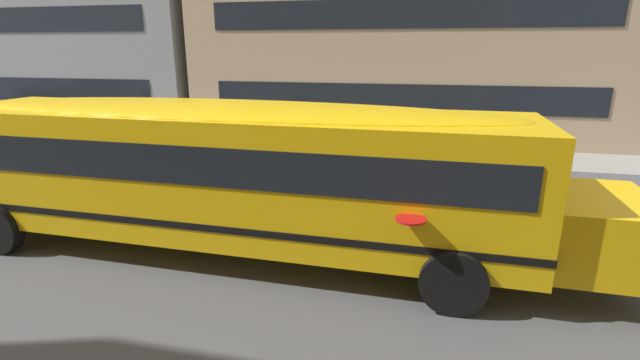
# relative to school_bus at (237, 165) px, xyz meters

# --- Properties ---
(ground_plane) EXTENTS (400.00, 400.00, 0.00)m
(ground_plane) POSITION_rel_school_bus_xyz_m (-1.10, 1.40, -1.73)
(ground_plane) COLOR #4C4C4F
(sidewalk_far) EXTENTS (120.00, 3.00, 0.01)m
(sidewalk_far) POSITION_rel_school_bus_xyz_m (-1.10, 9.44, -1.73)
(sidewalk_far) COLOR gray
(sidewalk_far) RESTS_ON ground_plane
(lane_centreline) EXTENTS (110.00, 0.16, 0.01)m
(lane_centreline) POSITION_rel_school_bus_xyz_m (-1.10, 1.40, -1.73)
(lane_centreline) COLOR silver
(lane_centreline) RESTS_ON ground_plane
(school_bus) EXTENTS (13.09, 3.25, 2.92)m
(school_bus) POSITION_rel_school_bus_xyz_m (0.00, 0.00, 0.00)
(school_bus) COLOR yellow
(school_bus) RESTS_ON ground_plane
(parked_car_grey_by_hydrant) EXTENTS (3.97, 2.01, 1.64)m
(parked_car_grey_by_hydrant) POSITION_rel_school_bus_xyz_m (-10.53, 6.68, -0.89)
(parked_car_grey_by_hydrant) COLOR gray
(parked_car_grey_by_hydrant) RESTS_ON ground_plane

